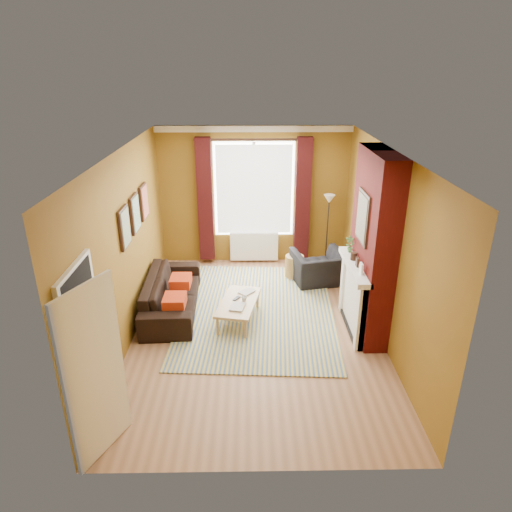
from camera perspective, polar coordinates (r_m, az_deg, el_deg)
name	(u,v)px	position (r m, az deg, el deg)	size (l,w,h in m)	color
ground	(256,329)	(7.34, 0.03, -9.06)	(5.50, 5.50, 0.00)	#8C603F
room_walls	(298,241)	(7.00, 5.22, 1.89)	(3.82, 5.54, 2.83)	brown
striped_rug	(258,310)	(7.82, 0.20, -6.79)	(2.75, 3.67, 0.02)	#375C97
sofa	(172,293)	(7.86, -10.49, -4.58)	(2.11, 0.82, 0.62)	black
armchair	(319,268)	(8.75, 7.84, -1.45)	(0.95, 0.83, 0.62)	black
coffee_table	(239,303)	(7.39, -2.20, -5.92)	(0.76, 1.18, 0.36)	tan
wicker_stool	(294,267)	(8.94, 4.82, -1.32)	(0.44, 0.44, 0.45)	#9F7E45
floor_lamp	(328,211)	(9.17, 9.05, 5.63)	(0.27, 0.27, 1.52)	black
book_a	(231,306)	(7.20, -3.19, -6.28)	(0.21, 0.29, 0.03)	#999999
book_b	(243,290)	(7.69, -1.66, -4.27)	(0.19, 0.25, 0.02)	#999999
mug	(244,299)	(7.34, -1.50, -5.40)	(0.09, 0.09, 0.08)	#999999
tv_remote	(237,298)	(7.43, -2.44, -5.31)	(0.13, 0.17, 0.02)	#27272A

